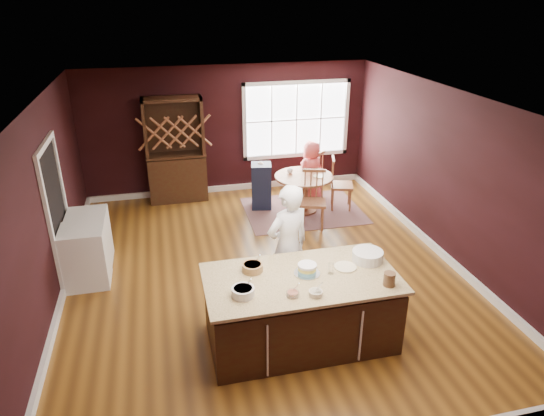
% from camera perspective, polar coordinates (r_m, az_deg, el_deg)
% --- Properties ---
extents(room_shell, '(7.00, 7.00, 7.00)m').
position_cam_1_polar(room_shell, '(7.11, -1.04, 1.95)').
color(room_shell, brown).
rests_on(room_shell, ground).
extents(window, '(2.36, 0.10, 1.66)m').
position_cam_1_polar(window, '(10.62, 2.88, 10.34)').
color(window, white).
rests_on(window, room_shell).
extents(doorway, '(0.08, 1.26, 2.13)m').
position_cam_1_polar(doorway, '(7.81, -23.85, -0.72)').
color(doorway, white).
rests_on(doorway, room_shell).
extents(kitchen_island, '(2.32, 1.22, 0.92)m').
position_cam_1_polar(kitchen_island, '(6.12, 3.37, -11.92)').
color(kitchen_island, '#332614').
rests_on(kitchen_island, ground).
extents(dining_table, '(1.15, 1.15, 0.75)m').
position_cam_1_polar(dining_table, '(9.54, 3.75, 2.60)').
color(dining_table, olive).
rests_on(dining_table, ground).
extents(baker, '(0.76, 0.62, 1.79)m').
position_cam_1_polar(baker, '(6.54, 1.89, -4.58)').
color(baker, white).
rests_on(baker, ground).
extents(layer_cake, '(0.32, 0.32, 0.13)m').
position_cam_1_polar(layer_cake, '(5.88, 4.15, -7.18)').
color(layer_cake, white).
rests_on(layer_cake, kitchen_island).
extents(bowl_blue, '(0.26, 0.26, 0.10)m').
position_cam_1_polar(bowl_blue, '(5.50, -3.43, -9.81)').
color(bowl_blue, silver).
rests_on(bowl_blue, kitchen_island).
extents(bowl_yellow, '(0.26, 0.26, 0.10)m').
position_cam_1_polar(bowl_yellow, '(5.94, -2.31, -7.01)').
color(bowl_yellow, '#A96D44').
rests_on(bowl_yellow, kitchen_island).
extents(bowl_pink, '(0.15, 0.15, 0.06)m').
position_cam_1_polar(bowl_pink, '(5.50, 2.46, -10.06)').
color(bowl_pink, silver).
rests_on(bowl_pink, kitchen_island).
extents(bowl_olive, '(0.16, 0.16, 0.06)m').
position_cam_1_polar(bowl_olive, '(5.52, 5.16, -9.95)').
color(bowl_olive, '#F4E1CA').
rests_on(bowl_olive, kitchen_island).
extents(drinking_glass, '(0.07, 0.07, 0.14)m').
position_cam_1_polar(drinking_glass, '(5.91, 6.95, -7.08)').
color(drinking_glass, silver).
rests_on(drinking_glass, kitchen_island).
extents(dinner_plate, '(0.28, 0.28, 0.02)m').
position_cam_1_polar(dinner_plate, '(6.08, 8.62, -6.88)').
color(dinner_plate, beige).
rests_on(dinner_plate, kitchen_island).
extents(white_tub, '(0.39, 0.39, 0.13)m').
position_cam_1_polar(white_tub, '(6.25, 11.17, -5.55)').
color(white_tub, white).
rests_on(white_tub, kitchen_island).
extents(stoneware_crock, '(0.14, 0.14, 0.16)m').
position_cam_1_polar(stoneware_crock, '(5.81, 13.64, -8.14)').
color(stoneware_crock, '#4F3D1F').
rests_on(stoneware_crock, kitchen_island).
extents(rug, '(2.30, 1.79, 0.01)m').
position_cam_1_polar(rug, '(9.75, 3.67, -0.29)').
color(rug, brown).
rests_on(rug, ground).
extents(chair_east, '(0.55, 0.56, 1.08)m').
position_cam_1_polar(chair_east, '(9.75, 8.21, 2.91)').
color(chair_east, brown).
rests_on(chair_east, ground).
extents(chair_south, '(0.56, 0.55, 1.09)m').
position_cam_1_polar(chair_south, '(8.89, 4.89, 0.95)').
color(chair_south, '#9D6232').
rests_on(chair_south, ground).
extents(chair_north, '(0.59, 0.58, 1.02)m').
position_cam_1_polar(chair_north, '(10.30, 4.59, 4.08)').
color(chair_north, olive).
rests_on(chair_north, ground).
extents(seated_woman, '(0.73, 0.62, 1.27)m').
position_cam_1_polar(seated_woman, '(10.05, 4.61, 4.33)').
color(seated_woman, '#E25254').
rests_on(seated_woman, ground).
extents(high_chair, '(0.46, 0.46, 0.97)m').
position_cam_1_polar(high_chair, '(9.70, -1.26, 2.70)').
color(high_chair, black).
rests_on(high_chair, ground).
extents(toddler, '(0.18, 0.14, 0.26)m').
position_cam_1_polar(toddler, '(9.58, -1.12, 4.50)').
color(toddler, '#8CA5BF').
rests_on(toddler, high_chair).
extents(table_plate, '(0.21, 0.21, 0.02)m').
position_cam_1_polar(table_plate, '(9.44, 5.50, 3.75)').
color(table_plate, beige).
rests_on(table_plate, dining_table).
extents(table_cup, '(0.13, 0.13, 0.09)m').
position_cam_1_polar(table_cup, '(9.57, 2.12, 4.36)').
color(table_cup, white).
rests_on(table_cup, dining_table).
extents(hutch, '(1.17, 0.49, 2.15)m').
position_cam_1_polar(hutch, '(10.10, -11.28, 6.66)').
color(hutch, black).
rests_on(hutch, ground).
extents(washer, '(0.62, 0.60, 0.90)m').
position_cam_1_polar(washer, '(7.71, -21.09, -5.33)').
color(washer, white).
rests_on(washer, ground).
extents(dryer, '(0.60, 0.58, 0.88)m').
position_cam_1_polar(dryer, '(8.28, -20.62, -3.28)').
color(dryer, white).
rests_on(dryer, ground).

